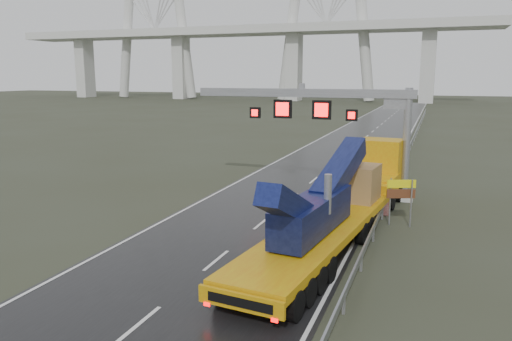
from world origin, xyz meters
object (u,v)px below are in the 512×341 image
at_px(sign_gantry, 332,111).
at_px(striped_barrier, 383,205).
at_px(heavy_haul_truck, 348,195).
at_px(exit_sign_pair, 401,193).

distance_m(sign_gantry, striped_barrier, 7.52).
distance_m(sign_gantry, heavy_haul_truck, 8.63).
bearing_deg(sign_gantry, striped_barrier, -45.71).
bearing_deg(exit_sign_pair, heavy_haul_truck, -170.73).
relative_size(exit_sign_pair, striped_barrier, 2.27).
xyz_separation_m(heavy_haul_truck, striped_barrier, (1.46, 3.37, -1.27)).
distance_m(exit_sign_pair, striped_barrier, 2.56).
relative_size(sign_gantry, heavy_haul_truck, 0.73).
distance_m(heavy_haul_truck, exit_sign_pair, 2.93).
bearing_deg(exit_sign_pair, striped_barrier, 99.64).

